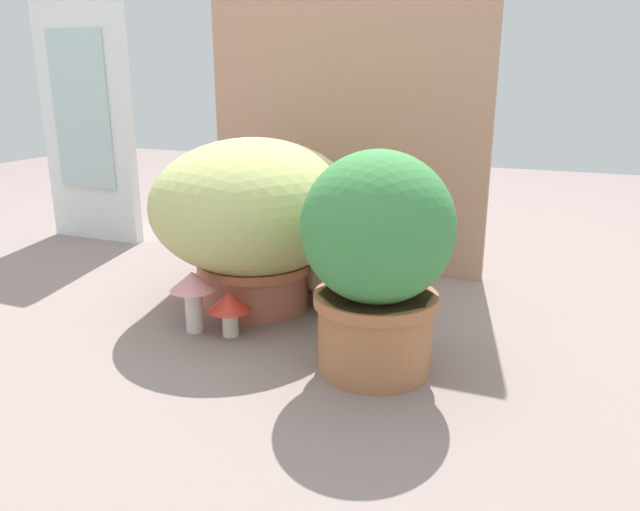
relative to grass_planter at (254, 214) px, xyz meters
The scene contains 8 objects.
ground_plane 0.28m from the grass_planter, 76.18° to the right, with size 6.00×6.00×0.00m, color gray.
cardboard_backdrop 0.50m from the grass_planter, 78.49° to the left, with size 0.90×0.03×0.94m, color tan.
window_panel_white 1.01m from the grass_planter, 155.60° to the left, with size 0.39×0.05×0.87m.
grass_planter is the anchor object (origin of this frame).
leafy_planter 0.48m from the grass_planter, 30.50° to the right, with size 0.31×0.31×0.47m.
cat 0.28m from the grass_planter, 15.70° to the left, with size 0.37×0.24×0.32m.
mushroom_ornament_pink 0.26m from the grass_planter, 104.65° to the right, with size 0.11×0.11×0.15m.
mushroom_ornament_red 0.27m from the grass_planter, 79.26° to the right, with size 0.10×0.10×0.11m.
Camera 1 is at (0.73, -1.28, 0.61)m, focal length 34.56 mm.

